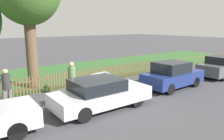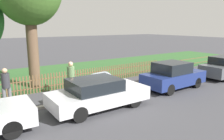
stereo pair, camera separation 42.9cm
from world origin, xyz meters
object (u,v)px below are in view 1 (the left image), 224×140
parked_car_navy_estate (100,93)px  parked_car_red_compact (172,75)px  covered_motorcycle (100,79)px  pedestrian_near_fence (72,78)px  parked_car_white_van (224,66)px  pedestrian_by_lamp (6,86)px

parked_car_navy_estate → parked_car_red_compact: 5.13m
covered_motorcycle → pedestrian_near_fence: 1.92m
parked_car_navy_estate → parked_car_red_compact: parked_car_red_compact is taller
parked_car_white_van → pedestrian_by_lamp: pedestrian_by_lamp is taller
covered_motorcycle → pedestrian_by_lamp: 4.77m
parked_car_navy_estate → covered_motorcycle: (1.53, 2.38, -0.06)m
pedestrian_by_lamp → covered_motorcycle: bearing=-11.7°
parked_car_white_van → covered_motorcycle: parked_car_white_van is taller
parked_car_navy_estate → parked_car_white_van: bearing=-0.4°
pedestrian_near_fence → parked_car_navy_estate: bearing=-99.3°
parked_car_red_compact → pedestrian_near_fence: (-5.45, 1.84, 0.27)m
parked_car_white_van → parked_car_red_compact: bearing=176.9°
covered_motorcycle → pedestrian_near_fence: pedestrian_near_fence is taller
parked_car_white_van → pedestrian_near_fence: (-10.83, 2.09, 0.29)m
pedestrian_near_fence → pedestrian_by_lamp: (-2.90, 0.48, -0.05)m
parked_car_navy_estate → parked_car_white_van: size_ratio=0.94×
parked_car_navy_estate → covered_motorcycle: parked_car_navy_estate is taller
parked_car_navy_estate → pedestrian_by_lamp: (-3.22, 2.55, 0.29)m
covered_motorcycle → parked_car_white_van: bearing=-15.9°
parked_car_red_compact → parked_car_white_van: parked_car_red_compact is taller
parked_car_white_van → covered_motorcycle: size_ratio=2.31×
parked_car_red_compact → covered_motorcycle: bearing=147.4°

